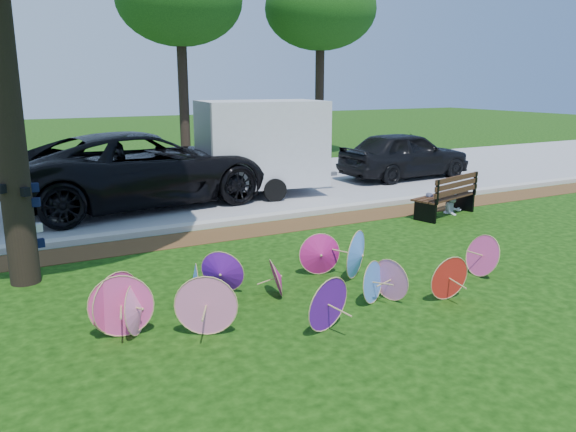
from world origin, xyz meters
name	(u,v)px	position (x,y,z in m)	size (l,w,h in m)	color
ground	(326,318)	(0.00, 0.00, 0.00)	(90.00, 90.00, 0.00)	black
mulch_strip	(208,236)	(0.00, 4.50, 0.01)	(90.00, 1.00, 0.01)	#472D16
curb	(196,226)	(0.00, 5.20, 0.06)	(90.00, 0.30, 0.12)	#B7B5AD
street	(147,194)	(0.00, 9.35, 0.01)	(90.00, 8.00, 0.01)	gray
parasol_pile	(283,282)	(-0.30, 0.63, 0.35)	(6.19, 2.27, 0.79)	pink
black_van	(143,169)	(-0.37, 8.02, 0.91)	(3.03, 6.57, 1.83)	black
dark_pickup	(405,155)	(7.98, 8.18, 0.75)	(1.77, 4.40, 1.50)	black
cargo_trailer	(262,143)	(2.82, 7.89, 1.41)	(3.18, 2.01, 2.82)	silver
park_bench	(444,195)	(5.44, 3.69, 0.48)	(1.83, 0.69, 0.95)	black
person_left	(431,194)	(5.09, 3.74, 0.53)	(0.39, 0.26, 1.07)	#3E3F54
person_right	(454,191)	(5.79, 3.74, 0.53)	(0.52, 0.40, 1.07)	silver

